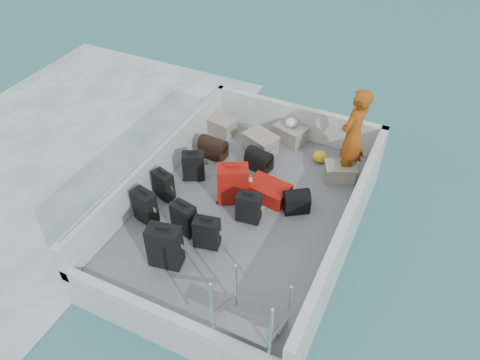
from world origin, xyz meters
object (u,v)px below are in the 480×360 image
object	(u,v)px
suitcase_4	(184,219)
crate_1	(261,144)
suitcase_1	(164,185)
suitcase_8	(268,191)
suitcase_0	(145,207)
suitcase_5	(233,184)
suitcase_3	(165,247)
suitcase_7	(249,208)
passenger	(353,135)
suitcase_6	(207,233)
crate_3	(340,173)
crate_0	(221,126)
crate_2	(290,135)
suitcase_2	(193,166)

from	to	relation	value
suitcase_4	crate_1	size ratio (longest dim) A/B	0.96
suitcase_1	suitcase_8	world-z (taller)	suitcase_1
suitcase_0	suitcase_1	world-z (taller)	suitcase_0
crate_1	suitcase_5	bearing A→B (deg)	-84.93
suitcase_3	suitcase_4	distance (m)	0.70
suitcase_7	crate_1	distance (m)	1.92
suitcase_0	passenger	xyz separation A→B (m)	(2.66, 2.58, 0.59)
suitcase_5	suitcase_6	xyz separation A→B (m)	(0.10, -1.12, -0.09)
crate_1	crate_3	xyz separation A→B (m)	(1.64, -0.16, -0.02)
crate_0	passenger	world-z (taller)	passenger
suitcase_4	suitcase_5	bearing A→B (deg)	80.35
suitcase_5	crate_1	bearing A→B (deg)	67.60
suitcase_7	crate_2	world-z (taller)	suitcase_7
suitcase_4	passenger	size ratio (longest dim) A/B	0.32
suitcase_1	crate_0	bearing A→B (deg)	106.72
suitcase_0	suitcase_7	world-z (taller)	suitcase_0
suitcase_0	suitcase_5	bearing A→B (deg)	58.56
crate_3	passenger	size ratio (longest dim) A/B	0.29
suitcase_7	suitcase_3	bearing A→B (deg)	-126.18
crate_1	suitcase_0	bearing A→B (deg)	-110.10
suitcase_3	suitcase_4	xyz separation A→B (m)	(-0.10, 0.69, -0.09)
suitcase_6	passenger	xyz separation A→B (m)	(1.48, 2.63, 0.62)
suitcase_8	crate_0	world-z (taller)	crate_0
suitcase_6	crate_0	xyz separation A→B (m)	(-1.22, 2.83, -0.11)
suitcase_8	crate_2	bearing A→B (deg)	16.56
suitcase_2	crate_3	xyz separation A→B (m)	(2.41, 1.13, -0.13)
suitcase_3	suitcase_5	distance (m)	1.72
suitcase_8	crate_1	bearing A→B (deg)	37.75
suitcase_7	passenger	size ratio (longest dim) A/B	0.31
suitcase_0	suitcase_5	world-z (taller)	suitcase_5
suitcase_0	suitcase_5	size ratio (longest dim) A/B	0.85
suitcase_3	suitcase_1	bearing A→B (deg)	113.58
suitcase_4	crate_1	distance (m)	2.51
crate_0	crate_2	size ratio (longest dim) A/B	0.94
suitcase_6	crate_1	bearing A→B (deg)	83.59
suitcase_3	crate_2	size ratio (longest dim) A/B	1.31
suitcase_1	suitcase_6	world-z (taller)	suitcase_6
suitcase_1	crate_2	bearing A→B (deg)	77.64
suitcase_4	suitcase_0	bearing A→B (deg)	-164.75
suitcase_7	crate_1	size ratio (longest dim) A/B	0.94
crate_3	suitcase_7	bearing A→B (deg)	-122.36
suitcase_2	suitcase_7	world-z (taller)	suitcase_2
suitcase_6	suitcase_3	bearing A→B (deg)	-134.45
suitcase_2	passenger	world-z (taller)	passenger
suitcase_3	crate_0	world-z (taller)	suitcase_3
suitcase_5	passenger	size ratio (longest dim) A/B	0.40
suitcase_6	crate_1	size ratio (longest dim) A/B	0.93
crate_1	passenger	distance (m)	1.86
suitcase_4	crate_3	xyz separation A→B (m)	(1.88, 2.34, -0.13)
suitcase_1	suitcase_3	size ratio (longest dim) A/B	0.73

